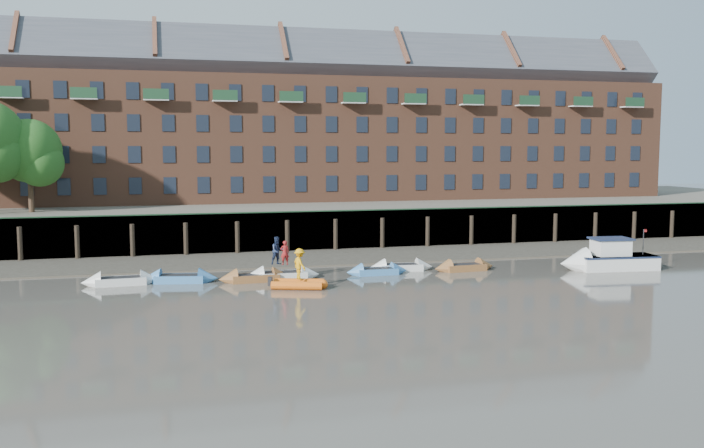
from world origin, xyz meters
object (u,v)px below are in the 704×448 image
object	(u,v)px
rowboat_2	(255,278)
rowboat_1	(180,278)
rowboat_4	(377,271)
rowboat_6	(464,267)
rowboat_5	(401,267)
person_rower_b	(277,251)
rowboat_3	(282,276)
rib_tender	(300,284)
person_rower_a	(285,253)
person_rib_crew	(300,264)
motor_launch	(601,259)
rowboat_0	(121,281)

from	to	relation	value
rowboat_2	rowboat_1	bearing A→B (deg)	166.65
rowboat_4	rowboat_6	size ratio (longest dim) A/B	0.92
rowboat_5	person_rower_b	distance (m)	8.96
rowboat_3	person_rower_b	distance (m)	1.63
rib_tender	person_rower_a	world-z (taller)	person_rower_a
person_rower_a	rib_tender	bearing A→B (deg)	94.26
rowboat_1	person_rower_b	bearing A→B (deg)	6.51
rowboat_6	rib_tender	distance (m)	12.62
rowboat_4	person_rower_b	distance (m)	6.89
person_rower_b	person_rib_crew	distance (m)	3.40
rowboat_2	motor_launch	distance (m)	23.81
rowboat_0	rowboat_6	world-z (taller)	rowboat_0
rib_tender	person_rower_b	size ratio (longest dim) A/B	1.89
rowboat_1	rowboat_3	size ratio (longest dim) A/B	1.01
rowboat_2	rowboat_4	bearing A→B (deg)	1.20
rowboat_1	rowboat_6	xyz separation A→B (m)	(19.09, -0.28, -0.01)
rowboat_2	person_rower_b	distance (m)	2.26
rowboat_2	motor_launch	bearing A→B (deg)	-6.15
rowboat_2	rib_tender	size ratio (longest dim) A/B	1.36
rib_tender	rowboat_0	bearing A→B (deg)	178.27
rowboat_3	person_rower_a	distance (m)	1.50
rowboat_2	rowboat_5	distance (m)	10.38
rib_tender	person_rower_a	size ratio (longest dim) A/B	2.19
rowboat_3	motor_launch	size ratio (longest dim) A/B	0.69
rowboat_5	person_rower_a	size ratio (longest dim) A/B	2.93
rowboat_1	person_rower_b	world-z (taller)	person_rower_b
person_rib_crew	motor_launch	bearing A→B (deg)	-103.12
rowboat_2	rowboat_6	distance (m)	14.48
rowboat_3	motor_launch	distance (m)	22.07
rowboat_3	rowboat_0	bearing A→B (deg)	176.71
rowboat_4	rib_tender	bearing A→B (deg)	-149.12
rowboat_4	motor_launch	world-z (taller)	motor_launch
person_rower_b	person_rib_crew	bearing A→B (deg)	-90.31
rowboat_0	rowboat_5	bearing A→B (deg)	-0.89
person_rower_b	rowboat_6	bearing A→B (deg)	-14.20
rowboat_1	rib_tender	size ratio (longest dim) A/B	1.43
rowboat_2	rowboat_5	world-z (taller)	rowboat_2
rowboat_1	rowboat_2	world-z (taller)	rowboat_1
rowboat_4	person_rower_b	bearing A→B (deg)	-179.09
motor_launch	rib_tender	bearing A→B (deg)	9.08
rowboat_5	rowboat_0	bearing A→B (deg)	-172.44
motor_launch	rowboat_3	bearing A→B (deg)	0.59
motor_launch	person_rib_crew	bearing A→B (deg)	8.75
rowboat_3	rowboat_4	xyz separation A→B (m)	(6.43, 0.27, -0.03)
person_rower_a	person_rib_crew	distance (m)	3.06
rowboat_0	person_rib_crew	xyz separation A→B (m)	(10.53, -3.74, 1.23)
rowboat_2	motor_launch	size ratio (longest dim) A/B	0.67
rowboat_3	person_rib_crew	size ratio (longest dim) A/B	2.62
rowboat_4	rowboat_6	world-z (taller)	rowboat_6
rowboat_3	rowboat_6	world-z (taller)	rowboat_3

